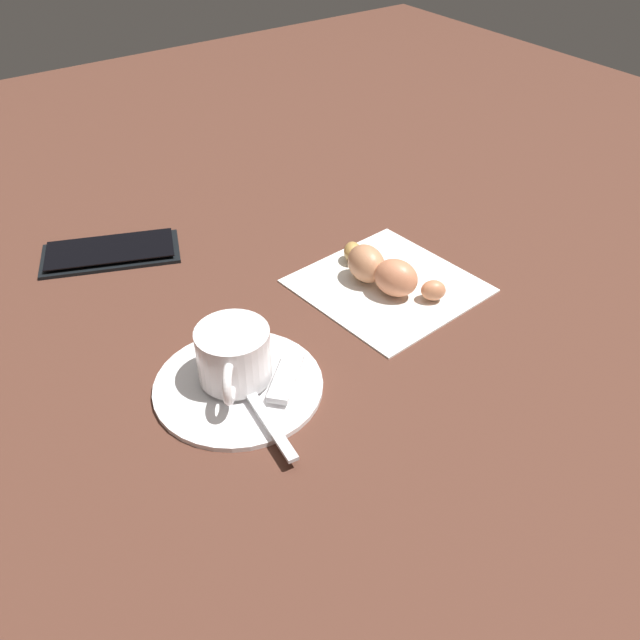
{
  "coord_description": "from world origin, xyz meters",
  "views": [
    {
      "loc": [
        0.29,
        0.43,
        0.41
      ],
      "look_at": [
        -0.0,
        0.02,
        0.02
      ],
      "focal_mm": 38.28,
      "sensor_mm": 36.0,
      "label": 1
    }
  ],
  "objects": [
    {
      "name": "sugar_packet",
      "position": [
        0.06,
        0.06,
        0.01
      ],
      "size": [
        0.06,
        0.06,
        0.01
      ],
      "primitive_type": "cube",
      "rotation": [
        0.0,
        0.0,
        10.16
      ],
      "color": "white",
      "rests_on": "saucer"
    },
    {
      "name": "ground_plane",
      "position": [
        0.0,
        0.0,
        0.0
      ],
      "size": [
        1.8,
        1.8,
        0.0
      ],
      "primitive_type": "plane",
      "color": "#4F2D22"
    },
    {
      "name": "cell_phone",
      "position": [
        0.11,
        -0.23,
        0.0
      ],
      "size": [
        0.16,
        0.12,
        0.01
      ],
      "color": "black",
      "rests_on": "ground"
    },
    {
      "name": "napkin",
      "position": [
        -0.11,
        -0.01,
        0.0
      ],
      "size": [
        0.18,
        0.18,
        0.0
      ],
      "primitive_type": "cube",
      "rotation": [
        0.0,
        0.0,
        0.1
      ],
      "color": "white",
      "rests_on": "ground"
    },
    {
      "name": "saucer",
      "position": [
        0.1,
        0.04,
        0.0
      ],
      "size": [
        0.15,
        0.15,
        0.01
      ],
      "primitive_type": "cylinder",
      "color": "white",
      "rests_on": "ground"
    },
    {
      "name": "teaspoon",
      "position": [
        0.1,
        0.05,
        0.01
      ],
      "size": [
        0.03,
        0.14,
        0.01
      ],
      "color": "silver",
      "rests_on": "saucer"
    },
    {
      "name": "espresso_cup",
      "position": [
        0.1,
        0.03,
        0.03
      ],
      "size": [
        0.07,
        0.08,
        0.05
      ],
      "color": "white",
      "rests_on": "saucer"
    },
    {
      "name": "croissant",
      "position": [
        -0.1,
        -0.01,
        0.02
      ],
      "size": [
        0.07,
        0.13,
        0.04
      ],
      "color": "tan",
      "rests_on": "napkin"
    }
  ]
}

